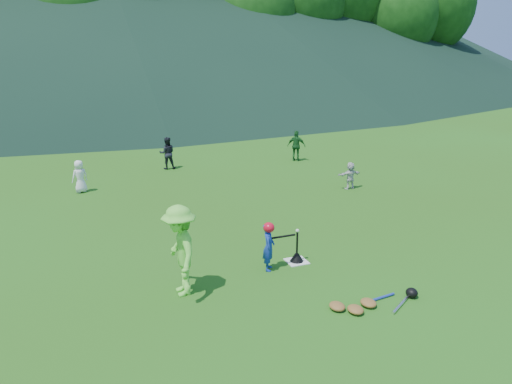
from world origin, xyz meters
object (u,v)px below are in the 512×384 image
at_px(home_plate, 297,261).
at_px(batter_child, 269,247).
at_px(fielder_d, 350,176).
at_px(fielder_b, 167,153).
at_px(fielder_a, 80,176).
at_px(batting_tee, 297,256).
at_px(equipment_pile, 369,303).
at_px(fielder_c, 296,146).
at_px(adult_coach, 180,251).

relative_size(home_plate, batter_child, 0.43).
bearing_deg(fielder_d, batter_child, 41.75).
height_order(fielder_b, fielder_d, fielder_b).
bearing_deg(fielder_a, batter_child, 93.64).
height_order(fielder_a, fielder_b, fielder_b).
distance_m(home_plate, fielder_b, 9.33).
height_order(fielder_a, batting_tee, fielder_a).
bearing_deg(equipment_pile, fielder_a, 115.95).
relative_size(fielder_b, batting_tee, 1.79).
relative_size(batter_child, fielder_d, 1.16).
bearing_deg(equipment_pile, fielder_c, 71.16).
xyz_separation_m(batter_child, batting_tee, (0.73, 0.12, -0.39)).
height_order(fielder_c, equipment_pile, fielder_c).
relative_size(batting_tee, equipment_pile, 0.38).
bearing_deg(batting_tee, fielder_d, 47.78).
bearing_deg(adult_coach, home_plate, 101.13).
xyz_separation_m(home_plate, fielder_b, (-0.98, 9.26, 0.60)).
distance_m(fielder_d, equipment_pile, 7.64).
xyz_separation_m(fielder_a, equipment_pile, (4.61, -9.47, -0.46)).
bearing_deg(fielder_d, fielder_a, -20.61).
xyz_separation_m(fielder_b, equipment_pile, (1.39, -11.48, -0.54)).
bearing_deg(fielder_a, fielder_b, -169.56).
distance_m(adult_coach, equipment_pile, 3.64).
distance_m(batter_child, equipment_pile, 2.42).
relative_size(home_plate, fielder_b, 0.37).
relative_size(batter_child, fielder_b, 0.85).
distance_m(adult_coach, fielder_d, 8.40).
bearing_deg(fielder_d, home_plate, 45.66).
xyz_separation_m(fielder_b, batting_tee, (0.98, -9.26, -0.48)).
xyz_separation_m(fielder_b, fielder_c, (5.11, -0.56, 0.01)).
bearing_deg(adult_coach, fielder_d, 127.30).
relative_size(adult_coach, fielder_d, 1.99).
bearing_deg(batter_child, equipment_pile, -126.63).
relative_size(batter_child, equipment_pile, 0.58).
bearing_deg(fielder_b, fielder_d, 145.21).
relative_size(adult_coach, fielder_c, 1.45).
distance_m(fielder_a, fielder_d, 8.72).
relative_size(batter_child, adult_coach, 0.58).
relative_size(fielder_d, equipment_pile, 0.50).
height_order(adult_coach, fielder_a, adult_coach).
bearing_deg(fielder_c, fielder_b, 28.82).
xyz_separation_m(home_plate, fielder_c, (4.13, 8.70, 0.60)).
distance_m(fielder_d, batting_tee, 6.06).
bearing_deg(batting_tee, fielder_b, 96.05).
xyz_separation_m(adult_coach, fielder_d, (6.76, 4.96, -0.44)).
xyz_separation_m(batting_tee, equipment_pile, (0.41, -2.22, -0.06)).
xyz_separation_m(fielder_d, equipment_pile, (-3.66, -6.70, -0.38)).
relative_size(home_plate, fielder_c, 0.37).
distance_m(batter_child, fielder_b, 9.39).
height_order(batter_child, fielder_d, batter_child).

